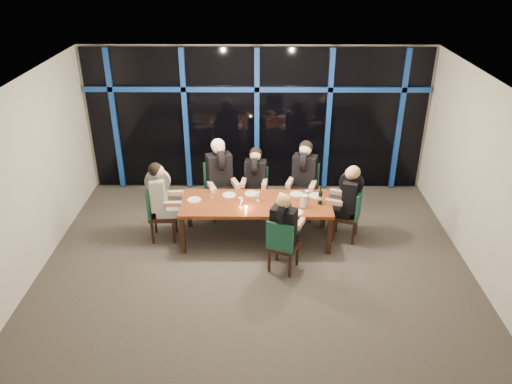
% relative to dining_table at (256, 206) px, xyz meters
% --- Properties ---
extents(room, '(7.04, 7.00, 3.02)m').
position_rel_dining_table_xyz_m(room, '(0.00, -0.80, 1.34)').
color(room, '#4E4945').
rests_on(room, ground).
extents(window_wall, '(6.86, 0.43, 2.94)m').
position_rel_dining_table_xyz_m(window_wall, '(0.01, 2.13, 0.87)').
color(window_wall, black).
rests_on(window_wall, ground).
extents(dining_table, '(2.60, 1.00, 0.75)m').
position_rel_dining_table_xyz_m(dining_table, '(0.00, 0.00, 0.00)').
color(dining_table, brown).
rests_on(dining_table, ground).
extents(chair_far_left, '(0.65, 0.65, 1.09)m').
position_rel_dining_table_xyz_m(chair_far_left, '(-0.71, 0.87, -0.08)').
color(chair_far_left, black).
rests_on(chair_far_left, ground).
extents(chair_far_mid, '(0.49, 0.49, 0.95)m').
position_rel_dining_table_xyz_m(chair_far_mid, '(-0.01, 0.95, -0.15)').
color(chair_far_mid, black).
rests_on(chair_far_mid, ground).
extents(chair_far_right, '(0.61, 0.61, 1.05)m').
position_rel_dining_table_xyz_m(chair_far_right, '(0.92, 0.92, -0.10)').
color(chair_far_right, black).
rests_on(chair_far_right, ground).
extents(chair_end_left, '(0.49, 0.49, 1.00)m').
position_rel_dining_table_xyz_m(chair_end_left, '(-1.73, 0.03, -0.12)').
color(chair_end_left, black).
rests_on(chair_end_left, ground).
extents(chair_end_right, '(0.57, 0.57, 0.97)m').
position_rel_dining_table_xyz_m(chair_end_right, '(1.67, 0.03, -0.14)').
color(chair_end_right, black).
rests_on(chair_end_right, ground).
extents(chair_near_mid, '(0.58, 0.58, 0.95)m').
position_rel_dining_table_xyz_m(chair_near_mid, '(0.42, -0.96, -0.15)').
color(chair_near_mid, black).
rests_on(chair_near_mid, ground).
extents(diner_far_left, '(0.66, 0.74, 1.06)m').
position_rel_dining_table_xyz_m(diner_far_left, '(-0.68, 0.78, 0.35)').
color(diner_far_left, black).
rests_on(diner_far_left, ground).
extents(diner_far_mid, '(0.50, 0.62, 0.93)m').
position_rel_dining_table_xyz_m(diner_far_mid, '(-0.02, 0.87, 0.23)').
color(diner_far_mid, black).
rests_on(diner_far_mid, ground).
extents(diner_far_right, '(0.62, 0.71, 1.02)m').
position_rel_dining_table_xyz_m(diner_far_right, '(0.89, 0.83, 0.32)').
color(diner_far_right, black).
rests_on(diner_far_right, ground).
extents(diner_end_left, '(0.63, 0.51, 0.97)m').
position_rel_dining_table_xyz_m(diner_end_left, '(-1.64, 0.04, 0.27)').
color(diner_end_left, black).
rests_on(diner_end_left, ground).
extents(diner_end_right, '(0.66, 0.58, 0.94)m').
position_rel_dining_table_xyz_m(diner_end_right, '(1.59, 0.06, 0.24)').
color(diner_end_right, black).
rests_on(diner_end_right, ground).
extents(diner_near_mid, '(0.59, 0.65, 0.92)m').
position_rel_dining_table_xyz_m(diner_near_mid, '(0.45, -0.89, 0.22)').
color(diner_near_mid, black).
rests_on(diner_near_mid, ground).
extents(plate_far_left, '(0.24, 0.24, 0.01)m').
position_rel_dining_table_xyz_m(plate_far_left, '(-0.48, 0.25, 0.08)').
color(plate_far_left, white).
rests_on(plate_far_left, dining_table).
extents(plate_far_mid, '(0.24, 0.24, 0.01)m').
position_rel_dining_table_xyz_m(plate_far_mid, '(-0.09, 0.31, 0.08)').
color(plate_far_mid, white).
rests_on(plate_far_mid, dining_table).
extents(plate_far_right, '(0.24, 0.24, 0.01)m').
position_rel_dining_table_xyz_m(plate_far_right, '(0.72, 0.30, 0.08)').
color(plate_far_right, white).
rests_on(plate_far_right, dining_table).
extents(plate_end_left, '(0.24, 0.24, 0.01)m').
position_rel_dining_table_xyz_m(plate_end_left, '(-1.08, 0.06, 0.08)').
color(plate_end_left, white).
rests_on(plate_end_left, dining_table).
extents(plate_end_right, '(0.24, 0.24, 0.01)m').
position_rel_dining_table_xyz_m(plate_end_right, '(1.05, 0.24, 0.08)').
color(plate_end_right, white).
rests_on(plate_end_right, dining_table).
extents(plate_near_mid, '(0.24, 0.24, 0.01)m').
position_rel_dining_table_xyz_m(plate_near_mid, '(0.67, -0.37, 0.08)').
color(plate_near_mid, white).
rests_on(plate_near_mid, dining_table).
extents(wine_bottle, '(0.07, 0.07, 0.33)m').
position_rel_dining_table_xyz_m(wine_bottle, '(1.10, -0.05, 0.19)').
color(wine_bottle, black).
rests_on(wine_bottle, dining_table).
extents(water_pitcher, '(0.13, 0.12, 0.22)m').
position_rel_dining_table_xyz_m(water_pitcher, '(0.81, -0.16, 0.18)').
color(water_pitcher, white).
rests_on(water_pitcher, dining_table).
extents(tea_light, '(0.06, 0.06, 0.03)m').
position_rel_dining_table_xyz_m(tea_light, '(-0.17, -0.22, 0.08)').
color(tea_light, '#FC994B').
rests_on(tea_light, dining_table).
extents(wine_glass_a, '(0.07, 0.07, 0.19)m').
position_rel_dining_table_xyz_m(wine_glass_a, '(-0.26, -0.19, 0.20)').
color(wine_glass_a, white).
rests_on(wine_glass_a, dining_table).
extents(wine_glass_b, '(0.06, 0.06, 0.17)m').
position_rel_dining_table_xyz_m(wine_glass_b, '(0.03, 0.06, 0.19)').
color(wine_glass_b, white).
rests_on(wine_glass_b, dining_table).
extents(wine_glass_c, '(0.07, 0.07, 0.19)m').
position_rel_dining_table_xyz_m(wine_glass_c, '(0.43, -0.04, 0.21)').
color(wine_glass_c, silver).
rests_on(wine_glass_c, dining_table).
extents(wine_glass_d, '(0.06, 0.06, 0.17)m').
position_rel_dining_table_xyz_m(wine_glass_d, '(-0.77, 0.16, 0.19)').
color(wine_glass_d, white).
rests_on(wine_glass_d, dining_table).
extents(wine_glass_e, '(0.07, 0.07, 0.19)m').
position_rel_dining_table_xyz_m(wine_glass_e, '(0.88, 0.07, 0.21)').
color(wine_glass_e, white).
rests_on(wine_glass_e, dining_table).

